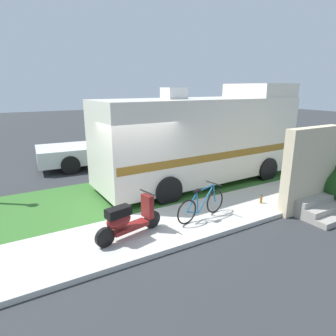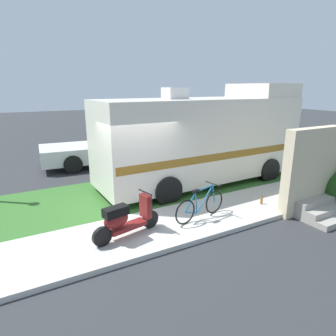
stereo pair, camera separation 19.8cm
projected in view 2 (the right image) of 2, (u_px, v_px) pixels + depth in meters
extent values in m
plane|color=#2D3033|center=(141.00, 212.00, 8.18)|extent=(80.00, 80.00, 0.00)
cube|color=beige|center=(161.00, 228.00, 7.15)|extent=(24.00, 2.00, 0.12)
cube|color=#336628|center=(123.00, 195.00, 9.43)|extent=(24.00, 3.40, 0.08)
cube|color=silver|center=(202.00, 138.00, 10.23)|extent=(7.56, 2.55, 2.77)
cube|color=silver|center=(262.00, 90.00, 11.17)|extent=(1.86, 2.28, 0.50)
cube|color=#8C601E|center=(201.00, 150.00, 10.34)|extent=(7.41, 2.56, 0.24)
cube|color=black|center=(274.00, 119.00, 11.91)|extent=(0.13, 2.00, 0.90)
cube|color=silver|center=(175.00, 93.00, 9.26)|extent=(0.72, 0.62, 0.36)
cylinder|color=black|center=(228.00, 158.00, 12.63)|extent=(0.91, 0.30, 0.90)
cylinder|color=black|center=(269.00, 170.00, 10.76)|extent=(0.91, 0.30, 0.90)
cylinder|color=black|center=(136.00, 172.00, 10.49)|extent=(0.91, 0.30, 0.90)
cylinder|color=black|center=(168.00, 190.00, 8.62)|extent=(0.91, 0.30, 0.90)
cylinder|color=black|center=(150.00, 219.00, 7.00)|extent=(0.45, 0.19, 0.44)
cylinder|color=black|center=(102.00, 237.00, 6.18)|extent=(0.45, 0.19, 0.44)
cube|color=maroon|center=(128.00, 227.00, 6.58)|extent=(0.95, 0.46, 0.10)
cube|color=black|center=(116.00, 211.00, 6.28)|extent=(0.60, 0.37, 0.20)
ellipsoid|color=maroon|center=(116.00, 220.00, 6.33)|extent=(0.65, 0.42, 0.36)
cube|color=maroon|center=(146.00, 206.00, 6.81)|extent=(0.20, 0.34, 0.56)
cylinder|color=black|center=(145.00, 192.00, 6.72)|extent=(0.14, 0.50, 0.04)
sphere|color=white|center=(145.00, 199.00, 6.76)|extent=(0.12, 0.12, 0.12)
torus|color=black|center=(214.00, 202.00, 7.78)|extent=(0.64, 0.15, 0.65)
torus|color=black|center=(185.00, 212.00, 7.14)|extent=(0.64, 0.15, 0.65)
cylinder|color=#1E6699|center=(205.00, 199.00, 7.51)|extent=(0.59, 0.14, 0.67)
cylinder|color=#1E6699|center=(196.00, 203.00, 7.32)|extent=(0.10, 0.05, 0.60)
cylinder|color=#1E6699|center=(204.00, 189.00, 7.41)|extent=(0.63, 0.15, 0.09)
cylinder|color=#1E6699|center=(191.00, 213.00, 7.28)|extent=(0.41, 0.11, 0.18)
cylinder|color=#1E6699|center=(190.00, 202.00, 7.18)|extent=(0.37, 0.10, 0.47)
cylinder|color=#1E6699|center=(213.00, 194.00, 7.68)|extent=(0.12, 0.06, 0.51)
cube|color=black|center=(196.00, 191.00, 7.21)|extent=(0.21, 0.13, 0.06)
cylinder|color=black|center=(213.00, 184.00, 7.58)|extent=(0.12, 0.52, 0.03)
cube|color=silver|center=(139.00, 139.00, 13.81)|extent=(2.74, 2.28, 1.50)
cube|color=black|center=(139.00, 130.00, 13.69)|extent=(2.61, 2.29, 0.44)
cube|color=silver|center=(78.00, 153.00, 12.78)|extent=(3.31, 2.33, 0.68)
cylinder|color=black|center=(137.00, 148.00, 14.95)|extent=(0.78, 0.30, 0.76)
cylinder|color=black|center=(151.00, 156.00, 13.19)|extent=(0.78, 0.30, 0.76)
cylinder|color=black|center=(68.00, 154.00, 13.58)|extent=(0.78, 0.30, 0.76)
cylinder|color=black|center=(73.00, 164.00, 11.82)|extent=(0.78, 0.30, 0.76)
cube|color=#9E998E|center=(326.00, 216.00, 7.75)|extent=(1.40, 0.96, 0.16)
cube|color=#9E998E|center=(321.00, 209.00, 7.84)|extent=(1.40, 0.64, 0.16)
cube|color=#9E998E|center=(317.00, 201.00, 7.93)|extent=(1.40, 0.32, 0.16)
cube|color=beige|center=(310.00, 171.00, 7.98)|extent=(2.00, 0.30, 2.40)
cylinder|color=brown|center=(261.00, 201.00, 8.45)|extent=(0.07, 0.07, 0.20)
cylinder|color=brown|center=(262.00, 197.00, 8.41)|extent=(0.03, 0.03, 0.04)
cylinder|color=black|center=(262.00, 196.00, 8.41)|extent=(0.04, 0.04, 0.02)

